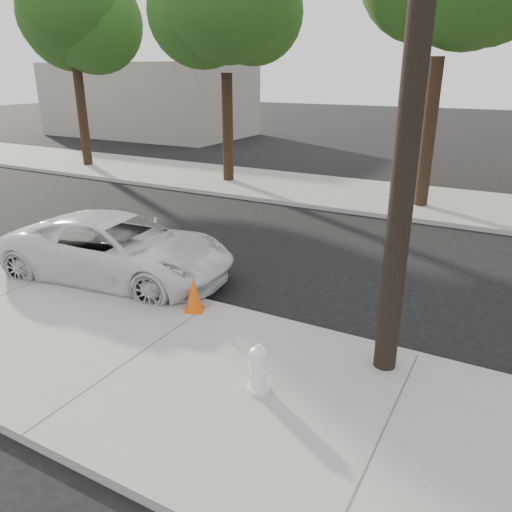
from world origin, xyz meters
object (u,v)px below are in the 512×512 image
at_px(traffic_cone, 194,294).
at_px(utility_pole, 417,52).
at_px(fire_hydrant, 258,369).
at_px(police_cruiser, 119,248).

bearing_deg(traffic_cone, utility_pole, -2.34).
relative_size(utility_pole, fire_hydrant, 12.99).
xyz_separation_m(police_cruiser, fire_hydrant, (4.88, -2.40, -0.25)).
distance_m(fire_hydrant, traffic_cone, 2.83).
bearing_deg(traffic_cone, fire_hydrant, -35.78).
bearing_deg(fire_hydrant, traffic_cone, 161.68).
height_order(fire_hydrant, traffic_cone, traffic_cone).
bearing_deg(police_cruiser, fire_hydrant, -123.54).
relative_size(fire_hydrant, traffic_cone, 0.99).
distance_m(utility_pole, fire_hydrant, 4.70).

